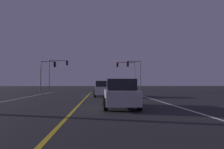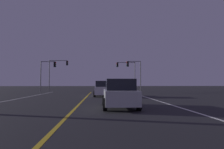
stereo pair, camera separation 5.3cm
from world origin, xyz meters
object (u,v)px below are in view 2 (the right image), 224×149
(car_lead_same_lane, at_px, (120,94))
(traffic_light_far_left, at_px, (58,68))
(traffic_light_near_left, at_px, (48,69))
(car_ahead_far, at_px, (103,89))
(traffic_light_far_right, at_px, (126,69))
(traffic_light_near_right, at_px, (134,69))

(car_lead_same_lane, relative_size, traffic_light_far_left, 0.74)
(car_lead_same_lane, bearing_deg, traffic_light_near_left, 24.16)
(car_ahead_far, xyz_separation_m, traffic_light_far_left, (-8.35, 16.66, 3.52))
(car_ahead_far, relative_size, traffic_light_far_right, 0.77)
(car_lead_same_lane, height_order, traffic_light_near_right, traffic_light_near_right)
(car_ahead_far, relative_size, traffic_light_near_left, 0.85)
(traffic_light_near_left, xyz_separation_m, traffic_light_far_right, (13.58, 5.50, 0.42))
(car_ahead_far, bearing_deg, traffic_light_far_left, 26.63)
(car_lead_same_lane, bearing_deg, traffic_light_near_right, -11.85)
(car_ahead_far, relative_size, traffic_light_far_left, 0.74)
(car_lead_same_lane, xyz_separation_m, traffic_light_near_left, (-9.67, 21.54, 2.92))
(traffic_light_far_left, bearing_deg, car_ahead_far, -63.37)
(car_lead_same_lane, bearing_deg, traffic_light_far_left, 18.75)
(traffic_light_near_right, distance_m, traffic_light_near_left, 14.19)
(traffic_light_far_right, bearing_deg, car_ahead_far, 74.11)
(car_ahead_far, height_order, traffic_light_far_left, traffic_light_far_left)
(traffic_light_near_right, distance_m, traffic_light_far_right, 5.54)
(car_lead_same_lane, xyz_separation_m, traffic_light_far_right, (3.92, 27.04, 3.33))
(traffic_light_near_left, height_order, traffic_light_far_right, traffic_light_far_right)
(car_lead_same_lane, bearing_deg, traffic_light_far_right, -8.24)
(car_ahead_far, bearing_deg, traffic_light_near_left, 38.38)
(traffic_light_far_right, height_order, traffic_light_far_left, traffic_light_far_left)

